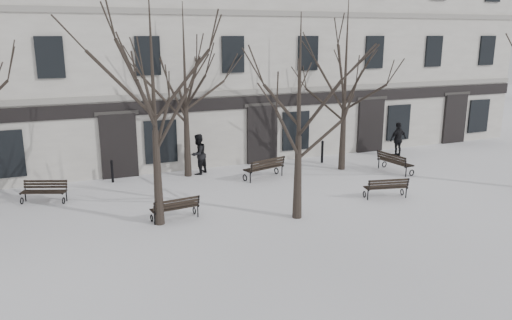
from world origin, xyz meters
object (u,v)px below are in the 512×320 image
tree_2 (300,94)px  bench_1 (175,207)px  bench_2 (386,187)px  bench_4 (265,167)px  bench_3 (44,191)px  tree_1 (153,81)px  bench_5 (394,162)px

tree_2 → bench_1: bearing=160.3°
bench_2 → bench_4: bearing=-40.3°
bench_2 → bench_3: bearing=-8.2°
bench_2 → bench_4: bench_4 is taller
tree_1 → bench_5: tree_1 is taller
bench_1 → bench_5: bench_5 is taller
bench_1 → bench_2: size_ratio=0.97×
bench_2 → bench_5: 4.10m
bench_3 → bench_5: (15.21, -1.68, 0.05)m
tree_1 → tree_2: bearing=-15.3°
bench_1 → bench_4: (4.95, 3.50, 0.07)m
bench_4 → bench_1: bearing=19.6°
tree_2 → bench_5: (6.99, 3.60, -3.88)m
tree_2 → bench_4: tree_2 is taller
bench_3 → bench_4: (9.15, -0.34, 0.07)m
bench_5 → bench_2: bearing=130.8°
bench_2 → bench_4: size_ratio=0.87×
bench_3 → bench_5: bearing=15.4°
tree_2 → bench_3: 10.53m
bench_2 → bench_4: 5.50m
tree_1 → bench_3: bearing=132.0°
bench_1 → bench_5: bearing=-175.3°
bench_2 → bench_3: bench_2 is taller
tree_2 → bench_5: tree_2 is taller
bench_1 → bench_4: 6.06m
bench_4 → tree_1: bearing=17.9°
tree_1 → bench_2: bearing=-4.6°
bench_1 → bench_5: size_ratio=0.90×
tree_2 → bench_3: size_ratio=4.00×
bench_2 → bench_5: bench_5 is taller
bench_3 → tree_2: bearing=-11.0°
bench_3 → tree_1: bearing=-26.4°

